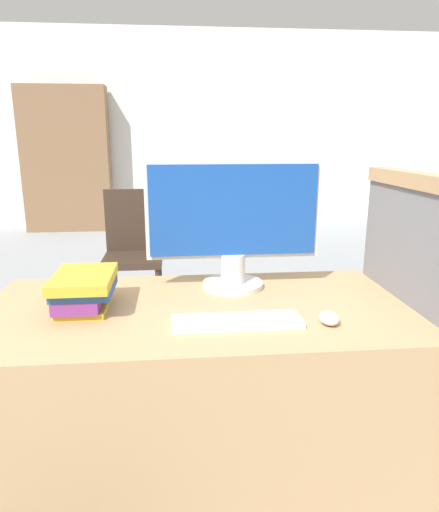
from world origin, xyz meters
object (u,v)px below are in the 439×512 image
object	(u,v)px
mouse	(329,318)
book_stack	(83,290)
monitor	(233,223)
far_chair	(133,245)
keyboard	(237,321)

from	to	relation	value
mouse	book_stack	bearing A→B (deg)	165.77
mouse	book_stack	size ratio (longest dim) A/B	0.30
monitor	mouse	bearing A→B (deg)	-57.24
monitor	far_chair	bearing A→B (deg)	106.06
book_stack	keyboard	bearing A→B (deg)	-18.92
keyboard	far_chair	size ratio (longest dim) A/B	0.43
mouse	book_stack	xyz separation A→B (m)	(-0.75, 0.19, 0.05)
book_stack	far_chair	bearing A→B (deg)	90.76
monitor	keyboard	bearing A→B (deg)	-95.32
book_stack	monitor	bearing A→B (deg)	20.18
keyboard	mouse	world-z (taller)	mouse
monitor	mouse	distance (m)	0.50
monitor	far_chair	distance (m)	2.01
far_chair	monitor	bearing A→B (deg)	-108.65
monitor	keyboard	size ratio (longest dim) A/B	1.62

